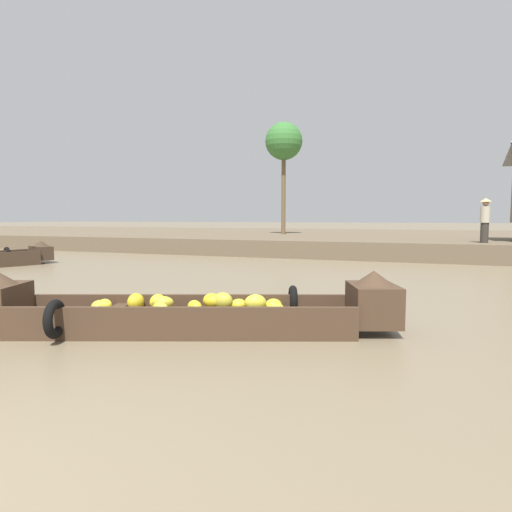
{
  "coord_description": "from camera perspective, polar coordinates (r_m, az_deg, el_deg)",
  "views": [
    {
      "loc": [
        3.26,
        -0.49,
        1.64
      ],
      "look_at": [
        0.35,
        7.26,
        0.91
      ],
      "focal_mm": 30.25,
      "sensor_mm": 36.0,
      "label": 1
    }
  ],
  "objects": [
    {
      "name": "ground_plane",
      "position": [
        11.11,
        3.26,
        -3.47
      ],
      "size": [
        300.0,
        300.0,
        0.0
      ],
      "primitive_type": "plane",
      "color": "#7A6B51"
    },
    {
      "name": "riverbank_strip",
      "position": [
        26.93,
        13.57,
        2.17
      ],
      "size": [
        160.0,
        20.0,
        0.72
      ],
      "primitive_type": "cube",
      "color": "brown",
      "rests_on": "ground"
    },
    {
      "name": "banana_boat",
      "position": [
        6.36,
        -9.16,
        -7.19
      ],
      "size": [
        5.99,
        2.92,
        0.89
      ],
      "color": "#473323",
      "rests_on": "ground"
    },
    {
      "name": "palm_tree_near",
      "position": [
        25.12,
        3.69,
        14.73
      ],
      "size": [
        2.09,
        2.09,
        6.28
      ],
      "color": "brown",
      "rests_on": "riverbank_strip"
    },
    {
      "name": "vendor_person",
      "position": [
        18.14,
        28.03,
        4.46
      ],
      "size": [
        0.44,
        0.44,
        1.66
      ],
      "color": "#332D28",
      "rests_on": "riverbank_strip"
    }
  ]
}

